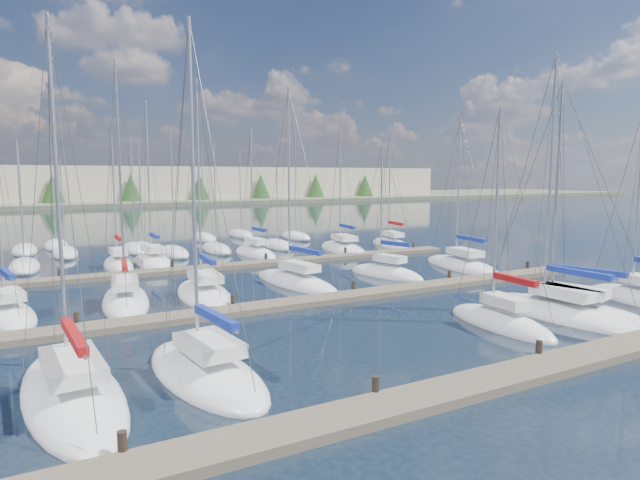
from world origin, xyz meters
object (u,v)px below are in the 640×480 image
sailboat_k (296,282)px  sailboat_o (153,262)px  sailboat_e (556,312)px  sailboat_q (343,249)px  sailboat_b (72,394)px  sailboat_c (206,373)px  sailboat_f (565,311)px  sailboat_i (126,301)px  sailboat_n (118,265)px  sailboat_g (640,299)px  sailboat_p (255,253)px  sailboat_h (7,316)px  sailboat_r (391,244)px  sailboat_l (386,274)px  sailboat_m (462,266)px  sailboat_j (204,294)px  sailboat_d (500,323)px

sailboat_k → sailboat_o: sailboat_o is taller
sailboat_e → sailboat_q: (3.09, 27.14, -0.01)m
sailboat_b → sailboat_c: (4.50, -0.23, 0.01)m
sailboat_e → sailboat_f: (0.70, -0.02, -0.00)m
sailboat_i → sailboat_b: (-3.80, -13.29, -0.02)m
sailboat_n → sailboat_g: bearing=-46.9°
sailboat_c → sailboat_o: (3.71, 27.39, 0.01)m
sailboat_p → sailboat_h: sailboat_p is taller
sailboat_r → sailboat_k: bearing=-134.0°
sailboat_f → sailboat_o: (-16.09, 27.85, 0.01)m
sailboat_g → sailboat_r: bearing=95.0°
sailboat_r → sailboat_l: sailboat_r is taller
sailboat_p → sailboat_h: 25.00m
sailboat_m → sailboat_c: bearing=-143.4°
sailboat_b → sailboat_q: (26.69, 26.48, 0.00)m
sailboat_r → sailboat_o: 24.75m
sailboat_l → sailboat_p: 15.39m
sailboat_j → sailboat_h: sailboat_j is taller
sailboat_h → sailboat_p: bearing=26.4°
sailboat_c → sailboat_j: bearing=67.6°
sailboat_e → sailboat_q: 27.32m
sailboat_m → sailboat_p: size_ratio=1.01×
sailboat_i → sailboat_l: bearing=7.2°
sailboat_k → sailboat_i: bearing=174.0°
sailboat_e → sailboat_n: 33.00m
sailboat_g → sailboat_j: bearing=158.1°
sailboat_d → sailboat_j: size_ratio=0.82×
sailboat_l → sailboat_b: bearing=-164.2°
sailboat_b → sailboat_m: bearing=20.1°
sailboat_i → sailboat_c: bearing=-79.2°
sailboat_j → sailboat_b: size_ratio=1.05×
sailboat_e → sailboat_h: size_ratio=1.28×
sailboat_d → sailboat_e: sailboat_e is taller
sailboat_e → sailboat_k: sailboat_e is taller
sailboat_p → sailboat_h: bearing=-145.3°
sailboat_n → sailboat_m: (24.47, -13.84, -0.03)m
sailboat_r → sailboat_j: size_ratio=0.92×
sailboat_e → sailboat_l: sailboat_e is taller
sailboat_g → sailboat_f: sailboat_f is taller
sailboat_l → sailboat_f: 13.90m
sailboat_r → sailboat_q: (-6.27, -0.32, -0.02)m
sailboat_g → sailboat_k: (-15.72, 14.44, 0.00)m
sailboat_l → sailboat_f: bearing=-96.5°
sailboat_r → sailboat_b: 42.48m
sailboat_h → sailboat_c: bearing=-73.4°
sailboat_i → sailboat_k: size_ratio=1.05×
sailboat_q → sailboat_d: bearing=-96.3°
sailboat_k → sailboat_d: bearing=-79.4°
sailboat_r → sailboat_o: size_ratio=0.90×
sailboat_i → sailboat_g: size_ratio=1.20×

